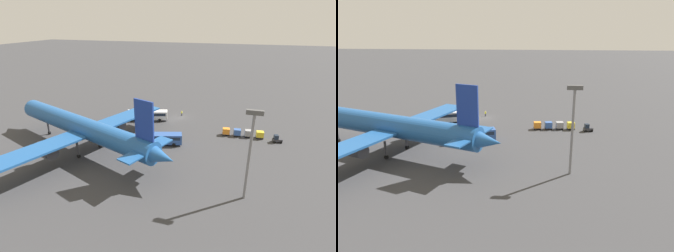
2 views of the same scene
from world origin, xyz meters
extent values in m
plane|color=#38383A|center=(0.00, 0.00, 0.00)|extent=(600.00, 600.00, 0.00)
cylinder|color=#1E5193|center=(17.24, 30.65, 6.48)|extent=(45.52, 20.82, 4.98)
cone|color=#1E5193|center=(40.31, 22.14, 6.48)|extent=(6.78, 6.34, 4.73)
cone|color=#1E5193|center=(-6.06, 39.24, 6.48)|extent=(7.63, 6.45, 4.48)
cube|color=#1E5193|center=(19.63, 43.86, 5.85)|extent=(13.12, 22.24, 0.44)
cube|color=#1E5193|center=(10.48, 19.04, 5.85)|extent=(13.12, 22.24, 0.44)
cube|color=navy|center=(-2.46, 37.91, 12.96)|extent=(4.50, 1.95, 7.97)
cube|color=#1E5193|center=(-2.90, 38.08, 6.98)|extent=(7.55, 13.29, 0.28)
cylinder|color=#38383D|center=(19.83, 40.36, 4.26)|extent=(6.20, 4.51, 2.74)
cylinder|color=#38383D|center=(12.91, 21.58, 4.26)|extent=(6.20, 4.51, 2.74)
cylinder|color=#38383D|center=(32.57, 24.99, 1.99)|extent=(0.50, 0.50, 3.99)
cylinder|color=black|center=(32.57, 24.99, 0.45)|extent=(1.02, 0.78, 0.90)
cylinder|color=#38383D|center=(16.17, 34.49, 1.99)|extent=(0.50, 0.50, 3.99)
cylinder|color=black|center=(16.17, 34.49, 0.45)|extent=(1.02, 0.78, 0.90)
cylinder|color=#38383D|center=(13.93, 28.42, 1.99)|extent=(0.50, 0.50, 3.99)
cylinder|color=black|center=(13.93, 28.42, 0.45)|extent=(1.02, 0.78, 0.90)
cube|color=white|center=(9.61, 5.96, 1.84)|extent=(13.22, 6.37, 2.77)
cube|color=#192333|center=(9.61, 5.96, 2.32)|extent=(12.24, 6.11, 0.89)
cylinder|color=black|center=(13.05, 8.50, 0.50)|extent=(1.04, 0.57, 1.00)
cylinder|color=black|center=(13.88, 5.69, 0.50)|extent=(1.04, 0.57, 1.00)
cylinder|color=black|center=(5.34, 6.23, 0.50)|extent=(1.04, 0.57, 1.00)
cylinder|color=black|center=(6.17, 3.41, 0.50)|extent=(1.04, 0.57, 1.00)
cube|color=#2D5199|center=(-0.24, 21.77, 1.73)|extent=(11.46, 5.87, 2.57)
cube|color=#192333|center=(-0.24, 21.77, 2.18)|extent=(10.62, 5.65, 0.82)
cylinder|color=black|center=(2.64, 24.17, 0.50)|extent=(1.04, 0.57, 1.00)
cylinder|color=black|center=(3.48, 21.34, 0.50)|extent=(1.04, 0.57, 1.00)
cylinder|color=black|center=(-3.96, 22.21, 0.50)|extent=(1.04, 0.57, 1.00)
cylinder|color=black|center=(-3.12, 19.38, 0.50)|extent=(1.04, 0.57, 1.00)
cube|color=#333338|center=(-29.88, 11.36, 0.65)|extent=(2.60, 1.72, 0.70)
cube|color=#192333|center=(-29.47, 11.44, 1.55)|extent=(1.27, 1.35, 1.10)
cylinder|color=black|center=(-29.18, 12.20, 0.30)|extent=(0.63, 0.33, 0.60)
cylinder|color=black|center=(-28.93, 10.82, 0.30)|extent=(0.63, 0.33, 0.60)
cylinder|color=black|center=(-30.84, 11.89, 0.30)|extent=(0.63, 0.33, 0.60)
cylinder|color=black|center=(-30.58, 10.52, 0.30)|extent=(0.63, 0.33, 0.60)
cylinder|color=#1E1E2D|center=(-0.02, -1.60, 0.42)|extent=(0.32, 0.32, 0.85)
cylinder|color=yellow|center=(-0.02, -1.60, 1.18)|extent=(0.38, 0.38, 0.65)
sphere|color=tan|center=(-0.02, -1.60, 1.62)|extent=(0.24, 0.24, 0.24)
cube|color=#38383D|center=(-25.36, 10.11, 0.41)|extent=(2.19, 1.92, 0.10)
cube|color=gold|center=(-25.36, 10.11, 1.26)|extent=(2.09, 1.83, 1.60)
cylinder|color=black|center=(-24.69, 10.84, 0.18)|extent=(0.37, 0.16, 0.36)
cylinder|color=black|center=(-24.53, 9.57, 0.18)|extent=(0.37, 0.16, 0.36)
cylinder|color=black|center=(-26.20, 10.65, 0.18)|extent=(0.37, 0.16, 0.36)
cylinder|color=black|center=(-26.04, 9.38, 0.18)|extent=(0.37, 0.16, 0.36)
cube|color=#38383D|center=(-22.31, 10.07, 0.41)|extent=(2.19, 1.92, 0.10)
cube|color=gray|center=(-22.31, 10.07, 1.26)|extent=(2.09, 1.83, 1.60)
cylinder|color=black|center=(-21.64, 10.81, 0.18)|extent=(0.37, 0.16, 0.36)
cylinder|color=black|center=(-21.47, 9.54, 0.18)|extent=(0.37, 0.16, 0.36)
cylinder|color=black|center=(-23.14, 10.61, 0.18)|extent=(0.37, 0.16, 0.36)
cylinder|color=black|center=(-22.98, 9.34, 0.18)|extent=(0.37, 0.16, 0.36)
cube|color=#38383D|center=(-19.25, 10.36, 0.41)|extent=(2.19, 1.92, 0.10)
cube|color=#33569E|center=(-19.25, 10.36, 1.26)|extent=(2.09, 1.83, 1.60)
cylinder|color=black|center=(-18.58, 11.09, 0.18)|extent=(0.37, 0.16, 0.36)
cylinder|color=black|center=(-18.42, 9.82, 0.18)|extent=(0.37, 0.16, 0.36)
cylinder|color=black|center=(-20.09, 10.90, 0.18)|extent=(0.37, 0.16, 0.36)
cylinder|color=black|center=(-19.93, 9.63, 0.18)|extent=(0.37, 0.16, 0.36)
cube|color=#38383D|center=(-16.20, 10.58, 0.41)|extent=(2.19, 1.92, 0.10)
cube|color=orange|center=(-16.20, 10.58, 1.26)|extent=(2.09, 1.83, 1.60)
cylinder|color=black|center=(-15.53, 11.31, 0.18)|extent=(0.37, 0.16, 0.36)
cylinder|color=black|center=(-15.36, 10.04, 0.18)|extent=(0.37, 0.16, 0.36)
cylinder|color=black|center=(-17.03, 11.12, 0.18)|extent=(0.37, 0.16, 0.36)
cylinder|color=black|center=(-16.87, 9.85, 0.18)|extent=(0.37, 0.16, 0.36)
cylinder|color=slate|center=(-22.20, 38.59, 8.20)|extent=(0.50, 0.50, 16.40)
cube|color=#4C4C4C|center=(-22.20, 38.59, 16.80)|extent=(2.80, 0.70, 0.80)
camera|label=1|loc=(-20.51, 81.00, 30.75)|focal=28.00mm
camera|label=2|loc=(-14.64, 97.08, 27.35)|focal=35.00mm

